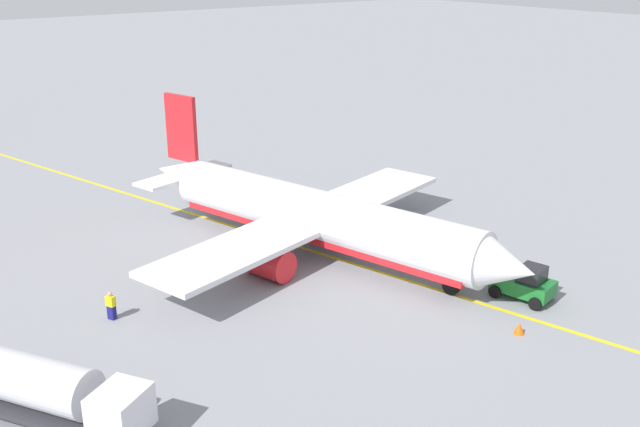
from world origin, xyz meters
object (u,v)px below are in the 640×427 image
(pushback_tug, at_px, (525,283))
(safety_cone_nose, at_px, (512,266))
(safety_cone_wingtip, at_px, (519,328))
(refueling_worker, at_px, (111,306))
(airplane, at_px, (314,217))
(fuel_tanker, at_px, (40,388))

(pushback_tug, distance_m, safety_cone_nose, 4.13)
(pushback_tug, height_order, safety_cone_nose, pushback_tug)
(safety_cone_nose, relative_size, safety_cone_wingtip, 0.98)
(refueling_worker, relative_size, safety_cone_nose, 2.57)
(airplane, bearing_deg, refueling_worker, -86.17)
(fuel_tanker, relative_size, pushback_tug, 2.67)
(pushback_tug, bearing_deg, safety_cone_nose, 139.75)
(fuel_tanker, height_order, pushback_tug, fuel_tanker)
(safety_cone_nose, bearing_deg, fuel_tanker, -93.64)
(fuel_tanker, relative_size, refueling_worker, 6.22)
(airplane, relative_size, refueling_worker, 18.81)
(airplane, relative_size, safety_cone_wingtip, 47.19)
(fuel_tanker, distance_m, safety_cone_wingtip, 24.93)
(pushback_tug, bearing_deg, airplane, -156.09)
(pushback_tug, xyz_separation_m, safety_cone_wingtip, (2.68, -3.73, -0.67))
(pushback_tug, bearing_deg, safety_cone_wingtip, -54.34)
(airplane, height_order, refueling_worker, airplane)
(safety_cone_wingtip, bearing_deg, airplane, -172.05)
(airplane, distance_m, pushback_tug, 14.87)
(airplane, height_order, safety_cone_wingtip, airplane)
(safety_cone_wingtip, bearing_deg, refueling_worker, -130.90)
(fuel_tanker, distance_m, safety_cone_nose, 30.12)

